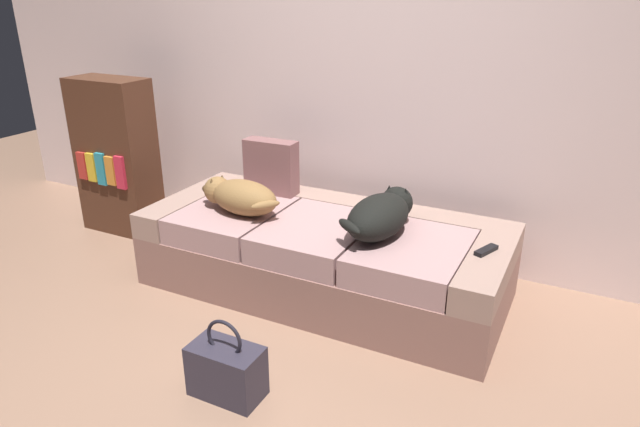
% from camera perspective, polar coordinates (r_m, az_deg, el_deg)
% --- Properties ---
extents(ground_plane, '(10.00, 10.00, 0.00)m').
position_cam_1_polar(ground_plane, '(2.67, -10.07, -17.31)').
color(ground_plane, '#8F6A54').
extents(back_wall, '(6.40, 0.10, 2.80)m').
position_cam_1_polar(back_wall, '(3.60, 5.60, 17.51)').
color(back_wall, silver).
rests_on(back_wall, ground).
extents(couch, '(2.07, 0.90, 0.45)m').
position_cam_1_polar(couch, '(3.30, 0.40, -4.16)').
color(couch, '#896157').
rests_on(couch, ground).
extents(dog_tan, '(0.58, 0.30, 0.20)m').
position_cam_1_polar(dog_tan, '(3.29, -8.13, 1.75)').
color(dog_tan, olive).
rests_on(dog_tan, couch).
extents(dog_dark, '(0.32, 0.65, 0.22)m').
position_cam_1_polar(dog_dark, '(2.99, 6.23, -0.06)').
color(dog_dark, black).
rests_on(dog_dark, couch).
extents(tv_remote, '(0.10, 0.16, 0.02)m').
position_cam_1_polar(tv_remote, '(2.92, 16.43, -3.58)').
color(tv_remote, black).
rests_on(tv_remote, couch).
extents(throw_pillow, '(0.34, 0.13, 0.34)m').
position_cam_1_polar(throw_pillow, '(3.58, -4.96, 4.73)').
color(throw_pillow, '#7C5251').
rests_on(throw_pillow, couch).
extents(handbag, '(0.32, 0.18, 0.38)m').
position_cam_1_polar(handbag, '(2.58, -9.41, -15.32)').
color(handbag, '#2D2A37').
rests_on(handbag, ground).
extents(bookshelf, '(0.56, 0.30, 1.10)m').
position_cam_1_polar(bookshelf, '(4.28, -19.87, 5.41)').
color(bookshelf, '#4C2B1C').
rests_on(bookshelf, ground).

